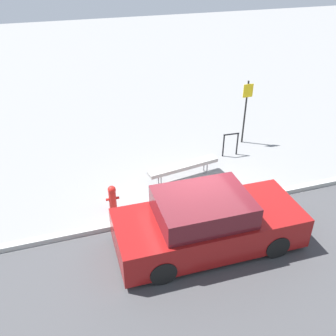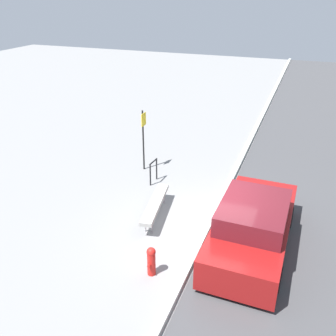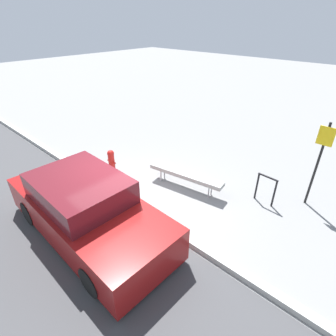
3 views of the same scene
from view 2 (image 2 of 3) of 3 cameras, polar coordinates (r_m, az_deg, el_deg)
ground_plane at (r=10.67m, az=5.60°, el=-10.00°), size 60.00×60.00×0.00m
curb at (r=10.63m, az=5.62°, el=-9.71°), size 60.00×0.20×0.13m
bench at (r=11.14m, az=-1.98°, el=-5.48°), size 2.32×0.70×0.50m
bike_rack at (r=13.04m, az=-2.23°, el=-0.21°), size 0.55×0.08×0.83m
sign_post at (r=13.70m, az=-3.77°, el=5.07°), size 0.36×0.08×2.30m
fire_hydrant at (r=9.11m, az=-2.56°, el=-13.87°), size 0.36×0.22×0.77m
parked_car_near at (r=10.01m, az=12.78°, el=-8.69°), size 4.44×1.89×1.44m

